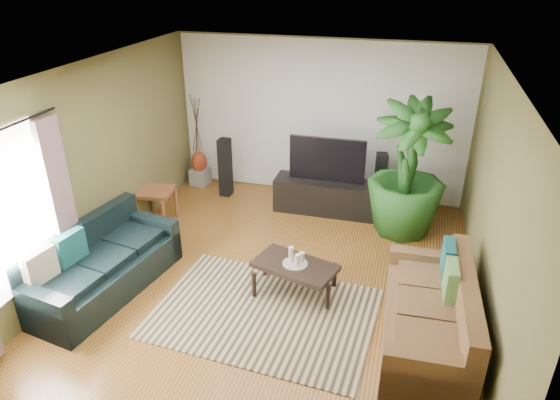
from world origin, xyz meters
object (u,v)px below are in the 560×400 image
(speaker_right, at_px, (380,181))
(vase, at_px, (199,162))
(sofa_right, at_px, (428,310))
(pedestal, at_px, (200,177))
(television, at_px, (327,159))
(coffee_table, at_px, (295,278))
(sofa_left, at_px, (102,261))
(tv_stand, at_px, (325,196))
(potted_plant, at_px, (408,170))
(speaker_left, at_px, (225,168))
(side_table, at_px, (157,206))

(speaker_right, bearing_deg, vase, 166.18)
(sofa_right, distance_m, pedestal, 5.22)
(television, bearing_deg, coffee_table, -88.77)
(sofa_left, xyz_separation_m, tv_stand, (2.29, 2.89, -0.15))
(potted_plant, bearing_deg, speaker_left, 171.10)
(coffee_table, xyz_separation_m, side_table, (-2.57, 1.24, 0.07))
(sofa_right, distance_m, speaker_left, 4.54)
(sofa_right, distance_m, television, 3.28)
(sofa_left, height_order, potted_plant, potted_plant)
(coffee_table, xyz_separation_m, speaker_left, (-1.87, 2.45, 0.31))
(speaker_right, xyz_separation_m, side_table, (-3.36, -1.41, -0.22))
(speaker_right, distance_m, vase, 3.29)
(pedestal, bearing_deg, side_table, -92.79)
(coffee_table, xyz_separation_m, vase, (-2.49, 2.74, 0.24))
(speaker_right, relative_size, side_table, 1.78)
(sofa_right, distance_m, tv_stand, 3.23)
(television, height_order, pedestal, television)
(vase, xyz_separation_m, side_table, (-0.07, -1.51, -0.17))
(vase, distance_m, side_table, 1.52)
(sofa_right, xyz_separation_m, speaker_right, (-0.81, 3.13, 0.07))
(sofa_right, bearing_deg, sofa_left, -90.44)
(sofa_left, bearing_deg, pedestal, 12.17)
(television, xyz_separation_m, pedestal, (-2.44, 0.43, -0.76))
(potted_plant, bearing_deg, coffee_table, -121.64)
(television, height_order, speaker_left, television)
(potted_plant, relative_size, side_table, 3.71)
(side_table, bearing_deg, coffee_table, -25.73)
(coffee_table, height_order, speaker_left, speaker_left)
(sofa_right, bearing_deg, vase, -130.33)
(sofa_right, distance_m, coffee_table, 1.69)
(coffee_table, bearing_deg, speaker_left, 143.60)
(sofa_right, height_order, television, television)
(coffee_table, relative_size, pedestal, 3.29)
(sofa_right, relative_size, speaker_right, 2.02)
(sofa_right, relative_size, potted_plant, 0.97)
(coffee_table, height_order, tv_stand, tv_stand)
(speaker_left, height_order, potted_plant, potted_plant)
(sofa_left, distance_m, coffee_table, 2.43)
(side_table, bearing_deg, pedestal, 87.21)
(sofa_right, xyz_separation_m, television, (-1.65, 2.80, 0.49))
(television, xyz_separation_m, speaker_left, (-1.82, 0.14, -0.40))
(sofa_right, height_order, pedestal, sofa_right)
(sofa_right, bearing_deg, television, -151.54)
(coffee_table, xyz_separation_m, television, (-0.05, 2.31, 0.71))
(coffee_table, relative_size, side_table, 1.84)
(television, xyz_separation_m, vase, (-2.44, 0.43, -0.47))
(sofa_left, height_order, speaker_left, speaker_left)
(sofa_left, distance_m, side_table, 1.85)
(potted_plant, bearing_deg, vase, 168.20)
(tv_stand, distance_m, television, 0.64)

